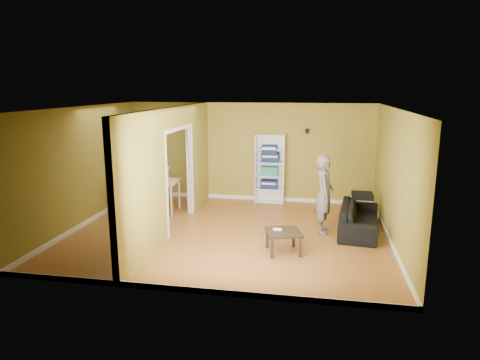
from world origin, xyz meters
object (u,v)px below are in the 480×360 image
sofa (359,214)px  coffee_table (283,234)px  chair_near (141,198)px  person (325,187)px  chair_far (164,185)px  bookshelf (270,169)px  dining_table (152,184)px  chair_left (124,190)px

sofa → coffee_table: 2.11m
sofa → chair_near: size_ratio=1.91×
person → chair_far: (-4.02, 1.44, -0.45)m
person → chair_near: 4.14m
bookshelf → chair_far: (-2.65, -0.79, -0.38)m
coffee_table → dining_table: bearing=148.1°
chair_far → coffee_table: bearing=127.6°
sofa → chair_near: 4.87m
dining_table → chair_far: 0.65m
sofa → chair_far: chair_far is taller
sofa → chair_far: size_ratio=1.88×
chair_near → chair_far: chair_far is taller
sofa → person: bearing=113.5°
coffee_table → chair_left: bearing=152.5°
chair_left → chair_near: 1.04m
dining_table → chair_near: size_ratio=1.21×
person → dining_table: (-4.10, 0.83, -0.28)m
coffee_table → sofa: bearing=45.0°
sofa → coffee_table: size_ratio=3.17×
dining_table → chair_far: size_ratio=1.19×
dining_table → chair_far: (0.08, 0.62, -0.18)m
bookshelf → chair_far: size_ratio=1.74×
chair_left → chair_far: size_ratio=0.95×
person → chair_near: size_ratio=1.89×
sofa → person: (-0.75, -0.22, 0.60)m
person → chair_near: bearing=88.1°
person → coffee_table: 1.59m
sofa → chair_left: chair_left is taller
bookshelf → chair_left: bearing=-158.9°
chair_left → sofa: bearing=102.6°
sofa → chair_left: 5.66m
dining_table → chair_left: bearing=175.6°
sofa → coffee_table: sofa is taller
coffee_table → chair_near: chair_near is taller
sofa → chair_near: (-4.87, -0.06, 0.14)m
dining_table → chair_near: (-0.02, -0.66, -0.18)m
dining_table → bookshelf: bearing=27.2°
dining_table → coffee_table: bearing=-31.9°
chair_left → chair_near: bearing=65.4°
dining_table → chair_far: chair_far is taller
chair_near → chair_far: 1.28m
sofa → chair_far: (-4.78, 1.22, 0.15)m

